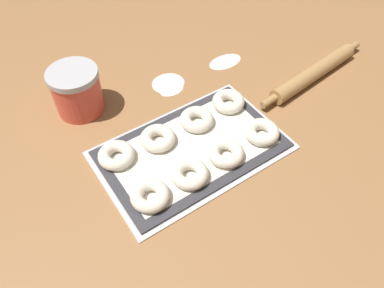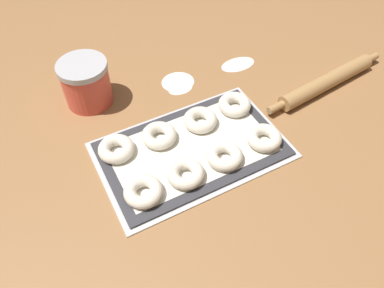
{
  "view_description": "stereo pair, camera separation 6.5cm",
  "coord_description": "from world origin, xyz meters",
  "px_view_note": "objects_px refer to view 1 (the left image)",
  "views": [
    {
      "loc": [
        -0.35,
        -0.5,
        0.72
      ],
      "look_at": [
        -0.02,
        -0.01,
        0.03
      ],
      "focal_mm": 35.0,
      "sensor_mm": 36.0,
      "label": 1
    },
    {
      "loc": [
        -0.3,
        -0.54,
        0.72
      ],
      "look_at": [
        -0.02,
        -0.01,
        0.03
      ],
      "focal_mm": 35.0,
      "sensor_mm": 36.0,
      "label": 2
    }
  ],
  "objects_px": {
    "bagel_back_mid_left": "(158,138)",
    "rolling_pin": "(314,73)",
    "flour_canister": "(77,91)",
    "bagel_back_mid_right": "(197,119)",
    "bagel_front_mid_right": "(226,153)",
    "bagel_front_far_left": "(150,196)",
    "bagel_back_far_left": "(116,155)",
    "baking_tray": "(192,150)",
    "bagel_back_far_right": "(228,102)",
    "bagel_front_mid_left": "(190,174)",
    "bagel_front_far_right": "(262,132)"
  },
  "relations": [
    {
      "from": "bagel_front_far_right",
      "to": "flour_canister",
      "type": "xyz_separation_m",
      "value": [
        -0.33,
        0.36,
        0.04
      ]
    },
    {
      "from": "rolling_pin",
      "to": "flour_canister",
      "type": "bearing_deg",
      "value": 156.75
    },
    {
      "from": "bagel_back_mid_right",
      "to": "flour_canister",
      "type": "distance_m",
      "value": 0.32
    },
    {
      "from": "bagel_front_mid_right",
      "to": "rolling_pin",
      "type": "distance_m",
      "value": 0.42
    },
    {
      "from": "bagel_front_mid_left",
      "to": "bagel_back_far_right",
      "type": "xyz_separation_m",
      "value": [
        0.22,
        0.14,
        0.0
      ]
    },
    {
      "from": "bagel_front_far_right",
      "to": "bagel_back_far_left",
      "type": "xyz_separation_m",
      "value": [
        -0.34,
        0.14,
        0.0
      ]
    },
    {
      "from": "bagel_back_mid_left",
      "to": "rolling_pin",
      "type": "xyz_separation_m",
      "value": [
        0.51,
        -0.03,
        -0.0
      ]
    },
    {
      "from": "bagel_front_mid_right",
      "to": "bagel_back_far_right",
      "type": "bearing_deg",
      "value": 50.22
    },
    {
      "from": "bagel_front_far_right",
      "to": "bagel_front_mid_left",
      "type": "bearing_deg",
      "value": -178.63
    },
    {
      "from": "bagel_back_mid_right",
      "to": "baking_tray",
      "type": "bearing_deg",
      "value": -132.48
    },
    {
      "from": "bagel_front_mid_right",
      "to": "bagel_front_far_left",
      "type": "bearing_deg",
      "value": -179.47
    },
    {
      "from": "bagel_front_mid_left",
      "to": "rolling_pin",
      "type": "distance_m",
      "value": 0.52
    },
    {
      "from": "bagel_front_mid_right",
      "to": "bagel_back_far_left",
      "type": "relative_size",
      "value": 1.0
    },
    {
      "from": "bagel_back_mid_left",
      "to": "bagel_front_far_right",
      "type": "bearing_deg",
      "value": -29.65
    },
    {
      "from": "bagel_front_mid_left",
      "to": "rolling_pin",
      "type": "relative_size",
      "value": 0.2
    },
    {
      "from": "bagel_back_mid_left",
      "to": "bagel_back_far_right",
      "type": "relative_size",
      "value": 1.0
    },
    {
      "from": "bagel_back_far_right",
      "to": "flour_canister",
      "type": "relative_size",
      "value": 0.67
    },
    {
      "from": "baking_tray",
      "to": "bagel_back_far_left",
      "type": "height_order",
      "value": "bagel_back_far_left"
    },
    {
      "from": "baking_tray",
      "to": "bagel_front_far_left",
      "type": "xyz_separation_m",
      "value": [
        -0.16,
        -0.07,
        0.02
      ]
    },
    {
      "from": "bagel_front_mid_left",
      "to": "bagel_back_mid_right",
      "type": "relative_size",
      "value": 1.0
    },
    {
      "from": "bagel_back_far_left",
      "to": "flour_canister",
      "type": "bearing_deg",
      "value": 89.04
    },
    {
      "from": "baking_tray",
      "to": "bagel_front_mid_right",
      "type": "height_order",
      "value": "bagel_front_mid_right"
    },
    {
      "from": "bagel_front_far_left",
      "to": "bagel_back_mid_left",
      "type": "xyz_separation_m",
      "value": [
        0.1,
        0.13,
        0.0
      ]
    },
    {
      "from": "bagel_back_mid_right",
      "to": "rolling_pin",
      "type": "height_order",
      "value": "rolling_pin"
    },
    {
      "from": "bagel_front_far_left",
      "to": "bagel_front_far_right",
      "type": "height_order",
      "value": "same"
    },
    {
      "from": "baking_tray",
      "to": "rolling_pin",
      "type": "xyz_separation_m",
      "value": [
        0.45,
        0.03,
        0.02
      ]
    },
    {
      "from": "bagel_back_mid_left",
      "to": "flour_canister",
      "type": "relative_size",
      "value": 0.67
    },
    {
      "from": "baking_tray",
      "to": "bagel_back_mid_right",
      "type": "relative_size",
      "value": 5.21
    },
    {
      "from": "bagel_front_mid_right",
      "to": "bagel_back_mid_right",
      "type": "height_order",
      "value": "same"
    },
    {
      "from": "bagel_back_far_right",
      "to": "rolling_pin",
      "type": "bearing_deg",
      "value": -7.98
    },
    {
      "from": "baking_tray",
      "to": "bagel_back_far_right",
      "type": "xyz_separation_m",
      "value": [
        0.17,
        0.07,
        0.02
      ]
    },
    {
      "from": "bagel_back_far_left",
      "to": "bagel_back_mid_right",
      "type": "height_order",
      "value": "same"
    },
    {
      "from": "bagel_back_far_right",
      "to": "bagel_front_far_left",
      "type": "bearing_deg",
      "value": -156.58
    },
    {
      "from": "flour_canister",
      "to": "bagel_back_mid_right",
      "type": "bearing_deg",
      "value": -46.33
    },
    {
      "from": "bagel_front_mid_right",
      "to": "rolling_pin",
      "type": "height_order",
      "value": "rolling_pin"
    },
    {
      "from": "baking_tray",
      "to": "bagel_front_far_right",
      "type": "bearing_deg",
      "value": -21.58
    },
    {
      "from": "rolling_pin",
      "to": "bagel_front_far_left",
      "type": "bearing_deg",
      "value": -170.64
    },
    {
      "from": "bagel_back_mid_right",
      "to": "bagel_back_far_right",
      "type": "xyz_separation_m",
      "value": [
        0.11,
        0.01,
        0.0
      ]
    },
    {
      "from": "bagel_front_mid_left",
      "to": "flour_canister",
      "type": "bearing_deg",
      "value": 106.71
    },
    {
      "from": "bagel_back_mid_left",
      "to": "rolling_pin",
      "type": "distance_m",
      "value": 0.52
    },
    {
      "from": "bagel_front_mid_right",
      "to": "bagel_back_mid_right",
      "type": "bearing_deg",
      "value": 87.17
    },
    {
      "from": "bagel_back_mid_left",
      "to": "bagel_back_mid_right",
      "type": "height_order",
      "value": "same"
    },
    {
      "from": "bagel_back_far_left",
      "to": "bagel_back_mid_right",
      "type": "xyz_separation_m",
      "value": [
        0.23,
        -0.01,
        0.0
      ]
    },
    {
      "from": "bagel_back_mid_left",
      "to": "bagel_back_mid_right",
      "type": "relative_size",
      "value": 1.0
    },
    {
      "from": "baking_tray",
      "to": "bagel_back_mid_left",
      "type": "xyz_separation_m",
      "value": [
        -0.06,
        0.06,
        0.02
      ]
    },
    {
      "from": "flour_canister",
      "to": "bagel_back_far_right",
      "type": "bearing_deg",
      "value": -34.21
    },
    {
      "from": "bagel_front_mid_right",
      "to": "bagel_front_far_right",
      "type": "height_order",
      "value": "same"
    },
    {
      "from": "bagel_front_mid_left",
      "to": "bagel_back_mid_left",
      "type": "distance_m",
      "value": 0.13
    },
    {
      "from": "bagel_front_far_left",
      "to": "rolling_pin",
      "type": "distance_m",
      "value": 0.62
    },
    {
      "from": "bagel_back_mid_right",
      "to": "bagel_front_far_left",
      "type": "bearing_deg",
      "value": -148.28
    }
  ]
}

